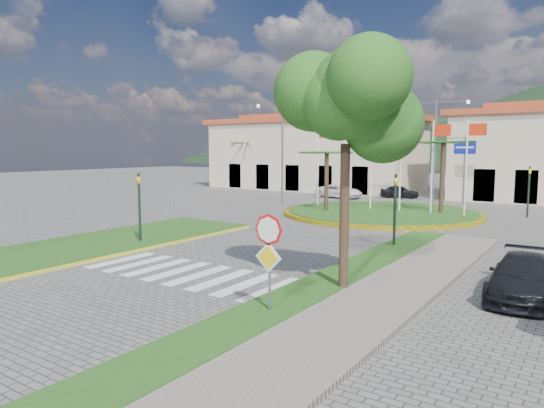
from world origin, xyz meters
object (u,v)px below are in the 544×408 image
Objects in this scene: white_van at (339,191)px; car_dark_a at (400,192)px; car_side_right at (523,277)px; stop_sign at (269,248)px; deciduous_tree at (346,116)px; roundabout_island at (382,212)px.

white_van reaches higher than car_dark_a.
car_dark_a is at bearing 113.97° from car_side_right.
car_side_right reaches higher than car_dark_a.
deciduous_tree reaches higher than stop_sign.
stop_sign is at bearing -101.18° from deciduous_tree.
stop_sign is 0.81× the size of car_dark_a.
white_van is (-12.23, 28.63, -1.20)m from stop_sign.
deciduous_tree is 1.63× the size of car_side_right.
car_dark_a is (-7.80, 31.64, -1.23)m from stop_sign.
car_side_right is at bearing -135.60° from white_van.
roundabout_island reaches higher than white_van.
car_dark_a is (-2.91, 11.60, 0.39)m from roundabout_island.
roundabout_island is 11.97m from car_dark_a.
stop_sign is 7.53m from car_side_right.
white_van is 1.28× the size of car_dark_a.
car_side_right is at bearing 46.76° from stop_sign.
roundabout_island reaches higher than car_dark_a.
white_van is at bearing 124.52° from car_side_right.
stop_sign is 32.61m from car_dark_a.
roundabout_island is 3.87× the size of car_dark_a.
car_dark_a is 29.22m from car_side_right.
roundabout_island is at bearing 107.91° from deciduous_tree.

